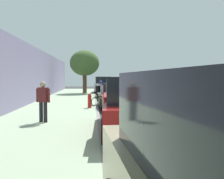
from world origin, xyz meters
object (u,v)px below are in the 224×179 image
at_px(parked_sedan_green_second, 108,90).
at_px(parked_sedan_grey_mid, 115,96).
at_px(bicycle_at_curb, 104,101).
at_px(parked_pickup_red_far, 131,108).
at_px(cyclist_with_backpack, 100,91).
at_px(street_tree_near_cyclist, 85,63).
at_px(pedestrian_on_phone, 43,99).
at_px(fire_hydrant, 90,101).
at_px(parked_suv_silver_nearest, 103,85).

height_order(parked_sedan_green_second, parked_sedan_grey_mid, same).
relative_size(parked_sedan_grey_mid, bicycle_at_curb, 2.71).
distance_m(parked_sedan_grey_mid, parked_pickup_red_far, 7.54).
relative_size(parked_pickup_red_far, cyclist_with_backpack, 3.13).
bearing_deg(bicycle_at_curb, parked_sedan_green_second, -96.21).
height_order(parked_sedan_green_second, street_tree_near_cyclist, street_tree_near_cyclist).
bearing_deg(street_tree_near_cyclist, pedestrian_on_phone, 86.59).
relative_size(parked_pickup_red_far, pedestrian_on_phone, 3.32).
xyz_separation_m(cyclist_with_backpack, street_tree_near_cyclist, (1.36, -12.11, 2.45)).
bearing_deg(parked_sedan_grey_mid, bicycle_at_curb, -26.07).
xyz_separation_m(bicycle_at_curb, fire_hydrant, (0.89, 1.42, 0.19)).
bearing_deg(street_tree_near_cyclist, bicycle_at_curb, 97.18).
height_order(parked_pickup_red_far, fire_hydrant, parked_pickup_red_far).
xyz_separation_m(parked_suv_silver_nearest, fire_hydrant, (1.44, 15.17, -0.46)).
bearing_deg(parked_sedan_green_second, parked_sedan_grey_mid, 90.06).
height_order(parked_sedan_grey_mid, parked_pickup_red_far, parked_pickup_red_far).
relative_size(parked_sedan_grey_mid, fire_hydrant, 5.30).
relative_size(bicycle_at_curb, pedestrian_on_phone, 1.01).
distance_m(parked_sedan_grey_mid, pedestrian_on_phone, 6.68).
height_order(cyclist_with_backpack, street_tree_near_cyclist, street_tree_near_cyclist).
bearing_deg(parked_sedan_grey_mid, parked_sedan_green_second, -89.94).
xyz_separation_m(cyclist_with_backpack, fire_hydrant, (0.67, 1.85, -0.48)).
distance_m(cyclist_with_backpack, fire_hydrant, 2.03).
height_order(street_tree_near_cyclist, pedestrian_on_phone, street_tree_near_cyclist).
distance_m(bicycle_at_curb, fire_hydrant, 1.69).
relative_size(street_tree_near_cyclist, pedestrian_on_phone, 2.98).
bearing_deg(street_tree_near_cyclist, cyclist_with_backpack, 96.41).
bearing_deg(parked_sedan_green_second, street_tree_near_cyclist, -68.92).
distance_m(parked_sedan_green_second, cyclist_with_backpack, 6.23).
xyz_separation_m(parked_sedan_green_second, fire_hydrant, (1.61, 8.00, -0.19)).
height_order(parked_suv_silver_nearest, parked_sedan_grey_mid, parked_suv_silver_nearest).
height_order(parked_suv_silver_nearest, street_tree_near_cyclist, street_tree_near_cyclist).
relative_size(parked_suv_silver_nearest, street_tree_near_cyclist, 0.99).
distance_m(parked_sedan_green_second, parked_pickup_red_far, 14.48).
height_order(parked_suv_silver_nearest, pedestrian_on_phone, parked_suv_silver_nearest).
relative_size(parked_suv_silver_nearest, parked_sedan_green_second, 1.07).
bearing_deg(pedestrian_on_phone, parked_pickup_red_far, 151.04).
xyz_separation_m(parked_sedan_green_second, street_tree_near_cyclist, (2.30, -5.96, 2.74)).
relative_size(parked_suv_silver_nearest, pedestrian_on_phone, 2.95).
distance_m(bicycle_at_curb, pedestrian_on_phone, 6.69).
bearing_deg(parked_sedan_green_second, cyclist_with_backpack, 81.34).
bearing_deg(parked_sedan_grey_mid, pedestrian_on_phone, 59.21).
bearing_deg(bicycle_at_curb, parked_pickup_red_far, 94.24).
height_order(parked_sedan_green_second, pedestrian_on_phone, pedestrian_on_phone).
xyz_separation_m(parked_sedan_green_second, pedestrian_on_phone, (3.41, 12.67, 0.30)).
xyz_separation_m(parked_pickup_red_far, pedestrian_on_phone, (3.28, -1.81, 0.15)).
bearing_deg(pedestrian_on_phone, bicycle_at_curb, -113.86).
bearing_deg(parked_sedan_green_second, parked_pickup_red_far, 89.48).
bearing_deg(bicycle_at_curb, fire_hydrant, 57.77).
relative_size(bicycle_at_curb, street_tree_near_cyclist, 0.34).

